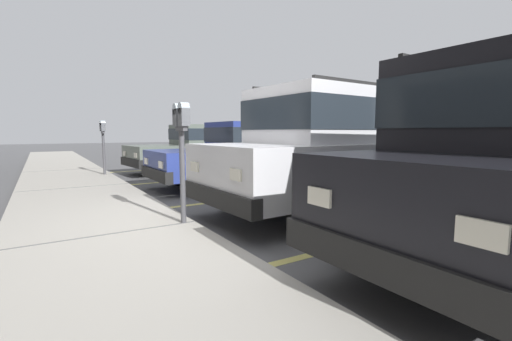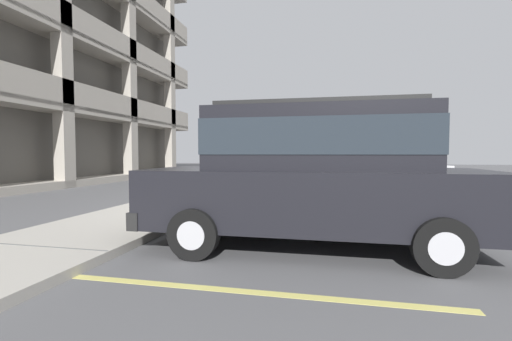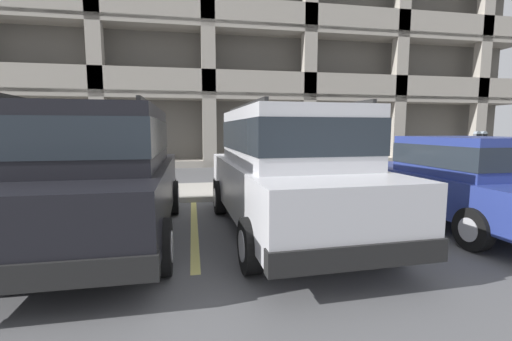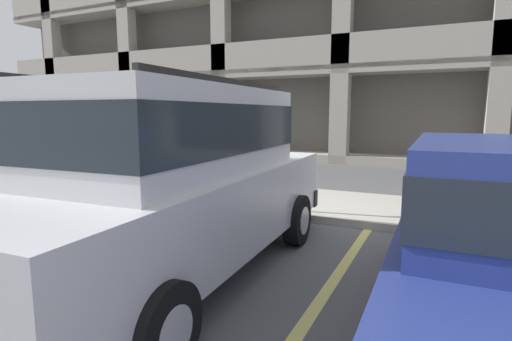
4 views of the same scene
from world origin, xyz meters
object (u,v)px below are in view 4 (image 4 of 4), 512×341
Objects in this scene: silver_suv at (172,175)px; parking_meter_near at (279,140)px; red_sedan at (9,160)px; parking_garage at (371,13)px.

silver_suv reaches higher than parking_meter_near.
red_sedan is 3.09× the size of parking_meter_near.
silver_suv and red_sedan have the same top height.
parking_garage is (-0.80, 12.59, 4.76)m from parking_meter_near.
silver_suv is 0.15× the size of parking_garage.
red_sedan is 0.15× the size of parking_garage.
red_sedan is (-2.75, 0.09, 0.00)m from silver_suv.
parking_meter_near is (0.09, 2.73, 0.19)m from silver_suv.
parking_garage reaches higher than parking_meter_near.
red_sedan is at bearing -137.05° from parking_meter_near.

